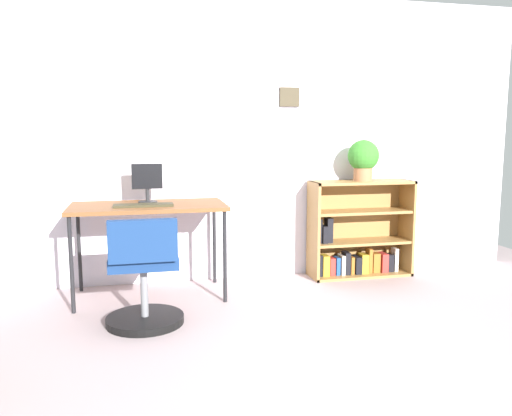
{
  "coord_description": "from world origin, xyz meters",
  "views": [
    {
      "loc": [
        -0.9,
        -2.28,
        1.27
      ],
      "look_at": [
        -0.05,
        1.41,
        0.72
      ],
      "focal_mm": 36.18,
      "sensor_mm": 36.0,
      "label": 1
    }
  ],
  "objects_px": {
    "desk": "(148,211)",
    "potted_plant_on_shelf": "(363,158)",
    "monitor": "(147,182)",
    "keyboard": "(143,205)",
    "bookshelf_low": "(357,234)",
    "office_chair": "(144,279)"
  },
  "relations": [
    {
      "from": "office_chair",
      "to": "potted_plant_on_shelf",
      "type": "relative_size",
      "value": 2.08
    },
    {
      "from": "bookshelf_low",
      "to": "desk",
      "type": "bearing_deg",
      "value": -172.89
    },
    {
      "from": "desk",
      "to": "office_chair",
      "type": "relative_size",
      "value": 1.57
    },
    {
      "from": "monitor",
      "to": "office_chair",
      "type": "distance_m",
      "value": 0.93
    },
    {
      "from": "bookshelf_low",
      "to": "potted_plant_on_shelf",
      "type": "relative_size",
      "value": 2.54
    },
    {
      "from": "desk",
      "to": "keyboard",
      "type": "xyz_separation_m",
      "value": [
        -0.04,
        -0.1,
        0.06
      ]
    },
    {
      "from": "monitor",
      "to": "keyboard",
      "type": "xyz_separation_m",
      "value": [
        -0.04,
        -0.2,
        -0.15
      ]
    },
    {
      "from": "desk",
      "to": "potted_plant_on_shelf",
      "type": "distance_m",
      "value": 1.9
    },
    {
      "from": "desk",
      "to": "potted_plant_on_shelf",
      "type": "bearing_deg",
      "value": 5.39
    },
    {
      "from": "office_chair",
      "to": "bookshelf_low",
      "type": "distance_m",
      "value": 2.08
    },
    {
      "from": "keyboard",
      "to": "bookshelf_low",
      "type": "xyz_separation_m",
      "value": [
        1.87,
        0.33,
        -0.36
      ]
    },
    {
      "from": "monitor",
      "to": "office_chair",
      "type": "relative_size",
      "value": 0.41
    },
    {
      "from": "monitor",
      "to": "keyboard",
      "type": "height_order",
      "value": "monitor"
    },
    {
      "from": "monitor",
      "to": "potted_plant_on_shelf",
      "type": "distance_m",
      "value": 1.86
    },
    {
      "from": "desk",
      "to": "monitor",
      "type": "relative_size",
      "value": 3.83
    },
    {
      "from": "monitor",
      "to": "keyboard",
      "type": "relative_size",
      "value": 0.7
    },
    {
      "from": "office_chair",
      "to": "keyboard",
      "type": "bearing_deg",
      "value": 88.14
    },
    {
      "from": "keyboard",
      "to": "office_chair",
      "type": "bearing_deg",
      "value": -91.86
    },
    {
      "from": "office_chair",
      "to": "bookshelf_low",
      "type": "height_order",
      "value": "bookshelf_low"
    },
    {
      "from": "desk",
      "to": "bookshelf_low",
      "type": "xyz_separation_m",
      "value": [
        1.83,
        0.23,
        -0.3
      ]
    },
    {
      "from": "desk",
      "to": "potted_plant_on_shelf",
      "type": "xyz_separation_m",
      "value": [
        1.85,
        0.17,
        0.38
      ]
    },
    {
      "from": "monitor",
      "to": "potted_plant_on_shelf",
      "type": "xyz_separation_m",
      "value": [
        1.85,
        0.08,
        0.17
      ]
    }
  ]
}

